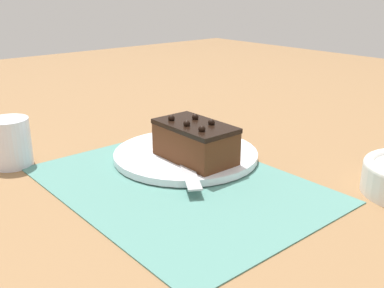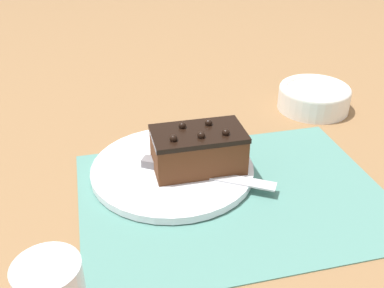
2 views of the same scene
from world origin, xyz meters
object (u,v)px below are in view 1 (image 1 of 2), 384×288
at_px(serving_knife, 181,153).
at_px(cake_plate, 186,154).
at_px(chocolate_cake, 195,141).
at_px(drinking_glass, 10,142).

bearing_deg(serving_knife, cake_plate, -115.11).
bearing_deg(chocolate_cake, serving_knife, 20.79).
height_order(chocolate_cake, drinking_glass, chocolate_cake).
bearing_deg(serving_knife, chocolate_cake, 142.65).
xyz_separation_m(cake_plate, serving_knife, (-0.01, 0.02, 0.01)).
xyz_separation_m(cake_plate, chocolate_cake, (-0.04, 0.01, 0.04)).
height_order(chocolate_cake, serving_knife, chocolate_cake).
height_order(cake_plate, serving_knife, serving_knife).
height_order(cake_plate, drinking_glass, drinking_glass).
bearing_deg(drinking_glass, chocolate_cake, -132.24).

